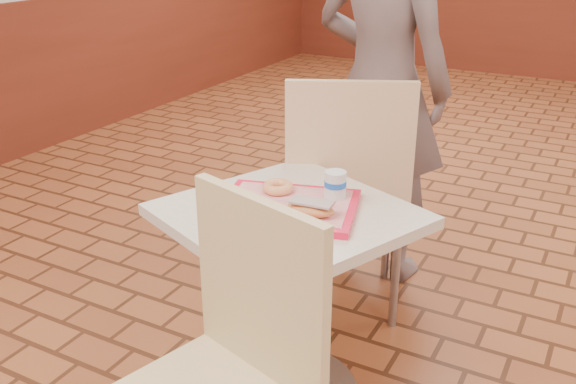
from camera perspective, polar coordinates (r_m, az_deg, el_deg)
The scene contains 8 objects.
main_table at distance 2.01m, azimuth -0.00°, elevation -7.46°, with size 0.65×0.65×0.69m.
chair_main_front at distance 1.57m, azimuth -5.53°, elevation -15.36°, with size 0.52×0.52×0.91m.
chair_main_back at distance 2.45m, azimuth 5.25°, elevation 0.55°, with size 0.60×0.60×0.98m.
customer at distance 2.75m, azimuth 8.27°, elevation 9.39°, with size 0.62×0.41×1.69m, color brown.
serving_tray at distance 1.90m, azimuth -0.00°, elevation -1.32°, with size 0.40×0.31×0.02m.
ring_donut at distance 1.97m, azimuth -0.92°, elevation 0.43°, with size 0.10×0.10×0.03m, color #E38B53.
long_john_donut at distance 1.81m, azimuth 2.00°, elevation -1.48°, with size 0.15×0.08×0.04m.
paper_cup at distance 1.92m, azimuth 4.23°, elevation 0.68°, with size 0.07×0.07×0.08m.
Camera 1 is at (-0.43, -1.94, 1.48)m, focal length 40.00 mm.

